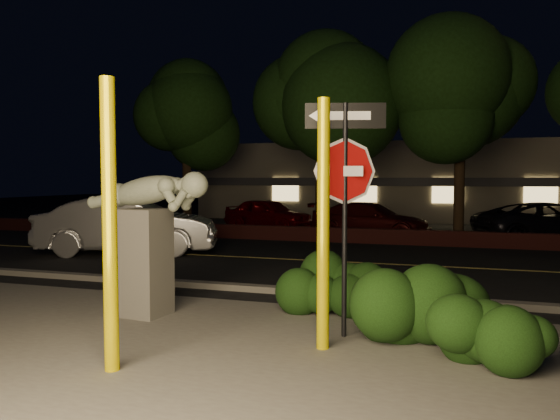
{
  "coord_description": "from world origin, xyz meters",
  "views": [
    {
      "loc": [
        2.42,
        -6.88,
        2.2
      ],
      "look_at": [
        -0.7,
        2.74,
        1.6
      ],
      "focal_mm": 35.0,
      "sensor_mm": 36.0,
      "label": 1
    }
  ],
  "objects_px": {
    "yellow_pole_left": "(110,227)",
    "parked_car_darkred": "(370,220)",
    "parked_car_red": "(268,214)",
    "sculpture": "(146,228)",
    "signpost": "(345,172)",
    "yellow_pole_right": "(323,225)",
    "silver_sedan": "(129,225)",
    "parked_car_dark": "(552,223)"
  },
  "relations": [
    {
      "from": "parked_car_red",
      "to": "parked_car_darkred",
      "type": "distance_m",
      "value": 4.96
    },
    {
      "from": "yellow_pole_left",
      "to": "parked_car_red",
      "type": "distance_m",
      "value": 17.21
    },
    {
      "from": "parked_car_darkred",
      "to": "parked_car_dark",
      "type": "xyz_separation_m",
      "value": [
        6.06,
        -0.07,
        0.05
      ]
    },
    {
      "from": "silver_sedan",
      "to": "parked_car_darkred",
      "type": "xyz_separation_m",
      "value": [
        5.96,
        6.57,
        -0.18
      ]
    },
    {
      "from": "silver_sedan",
      "to": "parked_car_red",
      "type": "xyz_separation_m",
      "value": [
        1.34,
        8.36,
        -0.16
      ]
    },
    {
      "from": "parked_car_darkred",
      "to": "parked_car_dark",
      "type": "relative_size",
      "value": 0.89
    },
    {
      "from": "silver_sedan",
      "to": "signpost",
      "type": "bearing_deg",
      "value": -150.47
    },
    {
      "from": "parked_car_dark",
      "to": "silver_sedan",
      "type": "bearing_deg",
      "value": 96.76
    },
    {
      "from": "yellow_pole_right",
      "to": "parked_car_darkred",
      "type": "bearing_deg",
      "value": 96.09
    },
    {
      "from": "parked_car_red",
      "to": "parked_car_dark",
      "type": "height_order",
      "value": "parked_car_dark"
    },
    {
      "from": "parked_car_dark",
      "to": "yellow_pole_left",
      "type": "bearing_deg",
      "value": 134.03
    },
    {
      "from": "yellow_pole_right",
      "to": "signpost",
      "type": "bearing_deg",
      "value": 75.85
    },
    {
      "from": "parked_car_dark",
      "to": "signpost",
      "type": "bearing_deg",
      "value": 138.99
    },
    {
      "from": "yellow_pole_left",
      "to": "yellow_pole_right",
      "type": "distance_m",
      "value": 2.58
    },
    {
      "from": "silver_sedan",
      "to": "parked_car_darkred",
      "type": "bearing_deg",
      "value": -63.09
    },
    {
      "from": "parked_car_red",
      "to": "sculpture",
      "type": "bearing_deg",
      "value": -152.6
    },
    {
      "from": "yellow_pole_right",
      "to": "parked_car_darkred",
      "type": "distance_m",
      "value": 13.52
    },
    {
      "from": "yellow_pole_left",
      "to": "parked_car_darkred",
      "type": "relative_size",
      "value": 0.75
    },
    {
      "from": "sculpture",
      "to": "parked_car_red",
      "type": "distance_m",
      "value": 14.74
    },
    {
      "from": "parked_car_red",
      "to": "parked_car_darkred",
      "type": "bearing_deg",
      "value": -95.63
    },
    {
      "from": "silver_sedan",
      "to": "parked_car_red",
      "type": "distance_m",
      "value": 8.47
    },
    {
      "from": "yellow_pole_right",
      "to": "signpost",
      "type": "relative_size",
      "value": 1.0
    },
    {
      "from": "yellow_pole_left",
      "to": "parked_car_darkred",
      "type": "xyz_separation_m",
      "value": [
        0.66,
        14.92,
        -1.01
      ]
    },
    {
      "from": "sculpture",
      "to": "parked_car_darkred",
      "type": "bearing_deg",
      "value": 87.63
    },
    {
      "from": "signpost",
      "to": "silver_sedan",
      "type": "xyz_separation_m",
      "value": [
        -7.54,
        6.24,
        -1.45
      ]
    },
    {
      "from": "signpost",
      "to": "parked_car_darkred",
      "type": "height_order",
      "value": "signpost"
    },
    {
      "from": "yellow_pole_right",
      "to": "parked_car_dark",
      "type": "height_order",
      "value": "yellow_pole_right"
    },
    {
      "from": "yellow_pole_right",
      "to": "sculpture",
      "type": "distance_m",
      "value": 3.15
    },
    {
      "from": "signpost",
      "to": "silver_sedan",
      "type": "bearing_deg",
      "value": 124.54
    },
    {
      "from": "yellow_pole_left",
      "to": "yellow_pole_right",
      "type": "height_order",
      "value": "yellow_pole_left"
    },
    {
      "from": "parked_car_darkred",
      "to": "parked_car_dark",
      "type": "height_order",
      "value": "parked_car_dark"
    },
    {
      "from": "silver_sedan",
      "to": "yellow_pole_left",
      "type": "bearing_deg",
      "value": -168.48
    },
    {
      "from": "yellow_pole_left",
      "to": "signpost",
      "type": "relative_size",
      "value": 1.03
    },
    {
      "from": "signpost",
      "to": "silver_sedan",
      "type": "height_order",
      "value": "signpost"
    },
    {
      "from": "sculpture",
      "to": "parked_car_red",
      "type": "height_order",
      "value": "sculpture"
    },
    {
      "from": "signpost",
      "to": "silver_sedan",
      "type": "distance_m",
      "value": 9.89
    },
    {
      "from": "yellow_pole_right",
      "to": "parked_car_darkred",
      "type": "xyz_separation_m",
      "value": [
        -1.43,
        13.41,
        -0.96
      ]
    },
    {
      "from": "sculpture",
      "to": "silver_sedan",
      "type": "relative_size",
      "value": 0.46
    },
    {
      "from": "yellow_pole_right",
      "to": "silver_sedan",
      "type": "relative_size",
      "value": 0.64
    },
    {
      "from": "signpost",
      "to": "parked_car_dark",
      "type": "bearing_deg",
      "value": 54.77
    },
    {
      "from": "signpost",
      "to": "sculpture",
      "type": "bearing_deg",
      "value": 160.83
    },
    {
      "from": "yellow_pole_left",
      "to": "silver_sedan",
      "type": "relative_size",
      "value": 0.66
    }
  ]
}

